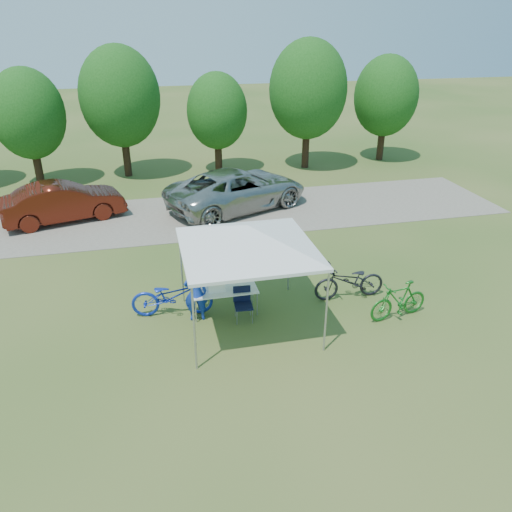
{
  "coord_description": "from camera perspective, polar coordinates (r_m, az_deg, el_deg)",
  "views": [
    {
      "loc": [
        -2.22,
        -10.55,
        7.1
      ],
      "look_at": [
        0.67,
        2.0,
        0.92
      ],
      "focal_mm": 35.0,
      "sensor_mm": 36.0,
      "label": 1
    }
  ],
  "objects": [
    {
      "name": "ground",
      "position": [
        12.91,
        -0.9,
        -7.75
      ],
      "size": [
        100.0,
        100.0,
        0.0
      ],
      "primitive_type": "plane",
      "color": "#2D5119",
      "rests_on": "ground"
    },
    {
      "name": "gravel_strip",
      "position": [
        19.98,
        -5.74,
        4.71
      ],
      "size": [
        24.0,
        5.0,
        0.02
      ],
      "primitive_type": "cube",
      "color": "gray",
      "rests_on": "ground"
    },
    {
      "name": "canopy",
      "position": [
        11.66,
        -0.99,
        3.19
      ],
      "size": [
        4.53,
        4.53,
        3.0
      ],
      "color": "#A5A5AA",
      "rests_on": "ground"
    },
    {
      "name": "treeline",
      "position": [
        24.93,
        -8.77,
        17.12
      ],
      "size": [
        24.89,
        4.28,
        6.3
      ],
      "color": "#382314",
      "rests_on": "ground"
    },
    {
      "name": "folding_table",
      "position": [
        13.06,
        -3.61,
        -4.0
      ],
      "size": [
        1.7,
        0.71,
        0.7
      ],
      "color": "white",
      "rests_on": "ground"
    },
    {
      "name": "folding_chair",
      "position": [
        12.88,
        -1.52,
        -5.11
      ],
      "size": [
        0.48,
        0.5,
        0.88
      ],
      "rotation": [
        0.0,
        0.0,
        -0.07
      ],
      "color": "black",
      "rests_on": "ground"
    },
    {
      "name": "cooler",
      "position": [
        12.93,
        -4.6,
        -3.3
      ],
      "size": [
        0.46,
        0.31,
        0.33
      ],
      "color": "white",
      "rests_on": "folding_table"
    },
    {
      "name": "ice_cream_cup",
      "position": [
        13.03,
        -2.27,
        -3.7
      ],
      "size": [
        0.07,
        0.07,
        0.06
      ],
      "primitive_type": "cylinder",
      "color": "gold",
      "rests_on": "folding_table"
    },
    {
      "name": "cyclist",
      "position": [
        12.79,
        -6.91,
        -4.14
      ],
      "size": [
        0.6,
        0.42,
        1.59
      ],
      "primitive_type": "imported",
      "rotation": [
        0.0,
        0.0,
        3.07
      ],
      "color": "#1433A9",
      "rests_on": "ground"
    },
    {
      "name": "bike_blue",
      "position": [
        13.19,
        -9.58,
        -4.53
      ],
      "size": [
        2.18,
        0.98,
        1.11
      ],
      "primitive_type": "imported",
      "rotation": [
        0.0,
        0.0,
        1.45
      ],
      "color": "#132BA7",
      "rests_on": "ground"
    },
    {
      "name": "bike_green",
      "position": [
        13.43,
        16.0,
        -4.89
      ],
      "size": [
        1.75,
        0.75,
        1.02
      ],
      "primitive_type": "imported",
      "rotation": [
        0.0,
        0.0,
        -1.4
      ],
      "color": "#16651C",
      "rests_on": "ground"
    },
    {
      "name": "bike_dark",
      "position": [
        14.01,
        10.66,
        -2.87
      ],
      "size": [
        2.01,
        0.72,
        1.05
      ],
      "primitive_type": "imported",
      "rotation": [
        0.0,
        0.0,
        -1.58
      ],
      "color": "black",
      "rests_on": "ground"
    },
    {
      "name": "minivan",
      "position": [
        20.32,
        -2.11,
        7.64
      ],
      "size": [
        6.44,
        4.81,
        1.63
      ],
      "primitive_type": "imported",
      "rotation": [
        0.0,
        0.0,
        1.98
      ],
      "color": "#A3A49F",
      "rests_on": "gravel_strip"
    },
    {
      "name": "sedan",
      "position": [
        20.44,
        -21.17,
        5.78
      ],
      "size": [
        4.73,
        2.73,
        1.48
      ],
      "primitive_type": "imported",
      "rotation": [
        0.0,
        0.0,
        1.85
      ],
      "color": "#52180D",
      "rests_on": "gravel_strip"
    }
  ]
}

